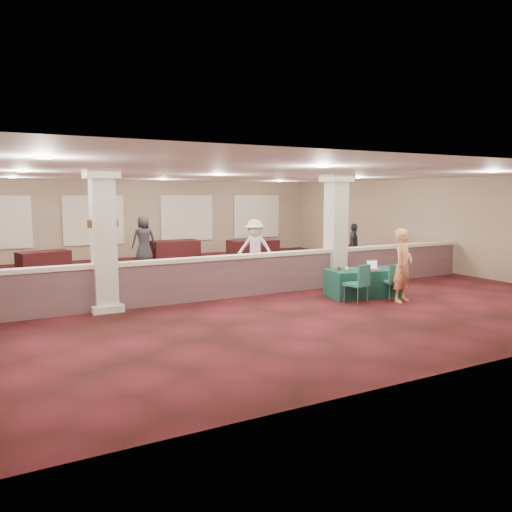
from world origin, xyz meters
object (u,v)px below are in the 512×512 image
far_table_front_right (367,257)px  far_table_back_center (175,250)px  conf_chair_side (359,281)px  attendee_d (144,239)px  conf_chair_main (395,279)px  woman (403,266)px  far_table_front_center (217,273)px  attendee_b (255,248)px  attendee_c (353,245)px  near_table (363,283)px  far_table_back_left (44,261)px  far_table_back_right (253,250)px

far_table_front_right → far_table_back_center: 7.71m
far_table_front_right → conf_chair_side: bearing=-132.3°
far_table_front_right → attendee_d: size_ratio=0.92×
conf_chair_main → woman: bearing=-71.3°
far_table_front_center → attendee_b: 2.08m
conf_chair_main → attendee_c: (2.94, 5.25, 0.24)m
near_table → far_table_back_left: 11.15m
far_table_back_center → conf_chair_main: bearing=-77.6°
conf_chair_side → far_table_front_center: (-2.00, 3.98, -0.23)m
far_table_front_center → woman: bearing=-54.3°
far_table_back_right → attendee_c: size_ratio=1.25×
near_table → conf_chair_main: size_ratio=2.00×
far_table_back_left → attendee_c: size_ratio=1.06×
conf_chair_main → far_table_front_center: conf_chair_main is taller
far_table_back_center → attendee_b: size_ratio=1.03×
near_table → far_table_front_right: (3.72, 4.18, -0.02)m
far_table_back_right → near_table: bearing=-96.6°
far_table_back_left → attendee_d: 3.68m
attendee_b → attendee_d: (-2.36, 4.71, -0.01)m
far_table_front_center → attendee_c: bearing=11.2°
far_table_back_right → attendee_c: 4.20m
far_table_back_left → attendee_c: attendee_c is taller
far_table_back_right → attendee_d: 4.37m
far_table_front_center → attendee_d: size_ratio=0.94×
far_table_back_left → attendee_b: size_ratio=0.91×
far_table_back_left → far_table_front_right: bearing=-23.2°
conf_chair_main → conf_chair_side: (-1.10, 0.07, 0.03)m
attendee_d → conf_chair_main: bearing=114.8°
conf_chair_main → attendee_b: bearing=123.9°
far_table_back_right → woman: bearing=-93.3°
woman → far_table_back_left: size_ratio=1.08×
attendee_d → attendee_b: bearing=120.6°
far_table_front_right → attendee_c: size_ratio=1.06×
near_table → conf_chair_main: conf_chair_main is taller
woman → attendee_d: attendee_d is taller
near_table → far_table_front_right: near_table is taller
far_table_back_center → attendee_c: (5.19, -5.00, 0.41)m
far_table_back_right → conf_chair_side: bearing=-100.6°
attendee_d → attendee_c: bearing=150.0°
far_table_back_center → far_table_back_right: 3.19m
attendee_b → far_table_front_center: bearing=-110.5°
attendee_b → attendee_d: bearing=157.6°
far_table_back_center → far_table_front_right: bearing=-43.6°
near_table → far_table_back_center: size_ratio=0.98×
far_table_back_left → attendee_d: bearing=3.5°
far_table_back_right → far_table_back_center: bearing=149.9°
conf_chair_side → far_table_back_right: size_ratio=0.49×
far_table_front_right → far_table_back_left: bearing=156.8°
near_table → far_table_back_center: 9.68m
woman → far_table_back_right: woman is taller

